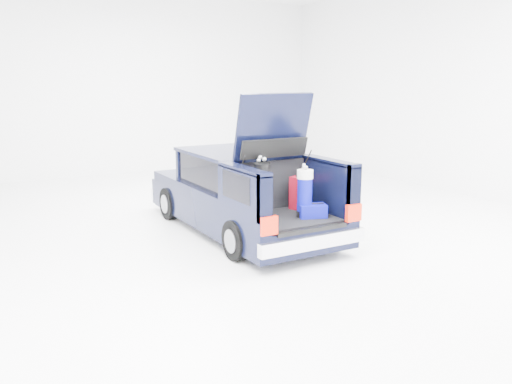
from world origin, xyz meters
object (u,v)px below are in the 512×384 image
car (239,193)px  black_golf_bag (262,189)px  blue_golf_bag (305,193)px  blue_duffel (312,211)px  red_suitcase (300,192)px

car → black_golf_bag: (-0.31, -1.33, 0.35)m
car → blue_golf_bag: bearing=-82.3°
car → blue_duffel: size_ratio=9.63×
red_suitcase → blue_golf_bag: size_ratio=0.68×
red_suitcase → blue_duffel: size_ratio=1.17×
red_suitcase → black_golf_bag: (-0.80, -0.11, 0.15)m
car → red_suitcase: size_ratio=8.26×
car → red_suitcase: (0.49, -1.22, 0.19)m
blue_golf_bag → car: bearing=81.5°
black_golf_bag → blue_golf_bag: (0.54, -0.38, -0.05)m
red_suitcase → blue_golf_bag: (-0.26, -0.49, 0.11)m
red_suitcase → blue_duffel: 0.61m
red_suitcase → blue_duffel: (-0.16, -0.57, -0.16)m
red_suitcase → blue_golf_bag: bearing=-139.8°
car → black_golf_bag: car is taller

